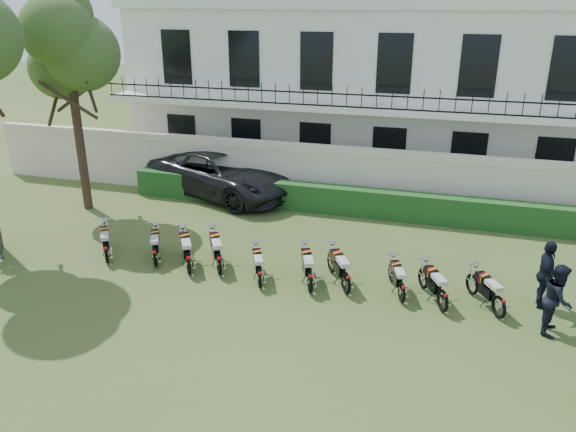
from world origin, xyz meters
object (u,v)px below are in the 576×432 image
motorcycle_8 (443,296)px  suv (222,174)px  motorcycle_3 (219,259)px  motorcycle_5 (310,277)px  motorcycle_6 (346,278)px  tree_west_near (68,45)px  officer_5 (546,275)px  motorcycle_7 (402,288)px  officer_4 (558,299)px  motorcycle_1 (155,253)px  motorcycle_4 (259,274)px  motorcycle_9 (500,302)px  motorcycle_2 (188,259)px  motorcycle_0 (106,249)px

motorcycle_8 → suv: (-8.82, 6.84, 0.43)m
motorcycle_3 → suv: size_ratio=0.28×
motorcycle_3 → motorcycle_5: size_ratio=0.98×
suv → motorcycle_5: bearing=-122.1°
motorcycle_5 → motorcycle_6: 0.96m
tree_west_near → officer_5: bearing=-10.8°
motorcycle_7 → officer_4: bearing=-25.2°
motorcycle_3 → suv: (-2.68, 6.59, 0.39)m
motorcycle_7 → officer_5: officer_5 is taller
tree_west_near → motorcycle_7: size_ratio=4.83×
tree_west_near → motorcycle_5: tree_west_near is taller
motorcycle_1 → motorcycle_6: (5.64, 0.01, 0.03)m
tree_west_near → suv: 7.15m
motorcycle_4 → motorcycle_7: bearing=-19.8°
motorcycle_4 → motorcycle_9: size_ratio=0.99×
motorcycle_2 → motorcycle_5: (3.57, -0.05, -0.02)m
motorcycle_2 → officer_5: (9.39, 0.97, 0.41)m
motorcycle_4 → motorcycle_9: motorcycle_9 is taller
motorcycle_1 → officer_5: bearing=-22.3°
motorcycle_7 → officer_5: bearing=-6.1°
tree_west_near → motorcycle_6: size_ratio=4.63×
motorcycle_0 → officer_5: bearing=-29.3°
motorcycle_0 → motorcycle_6: 7.15m
motorcycle_3 → motorcycle_4: 1.41m
motorcycle_3 → officer_5: size_ratio=0.97×
motorcycle_2 → motorcycle_4: size_ratio=1.08×
motorcycle_2 → motorcycle_4: motorcycle_2 is taller
motorcycle_0 → motorcycle_6: size_ratio=0.92×
motorcycle_6 → motorcycle_2: bearing=152.2°
motorcycle_4 → motorcycle_6: size_ratio=0.93×
motorcycle_1 → motorcycle_2: size_ratio=0.96×
motorcycle_0 → officer_4: officer_4 is taller
motorcycle_7 → motorcycle_5: bearing=164.5°
motorcycle_0 → motorcycle_5: size_ratio=0.88×
motorcycle_0 → officer_5: 12.08m
motorcycle_1 → suv: 6.70m
motorcycle_6 → motorcycle_8: size_ratio=1.02×
motorcycle_1 → motorcycle_2: (1.14, -0.15, 0.04)m
tree_west_near → motorcycle_9: size_ratio=4.94×
motorcycle_0 → suv: size_ratio=0.25×
motorcycle_8 → motorcycle_9: motorcycle_8 is taller
motorcycle_2 → motorcycle_9: (8.31, 0.04, -0.04)m
motorcycle_3 → motorcycle_4: motorcycle_3 is taller
tree_west_near → motorcycle_4: bearing=-26.4°
tree_west_near → motorcycle_3: size_ratio=4.50×
motorcycle_4 → motorcycle_1: bearing=149.9°
motorcycle_8 → motorcycle_9: (1.33, 0.08, -0.00)m
officer_4 → tree_west_near: bearing=88.5°
motorcycle_0 → officer_5: (12.03, 1.02, 0.44)m
motorcycle_2 → motorcycle_8: size_ratio=1.03×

